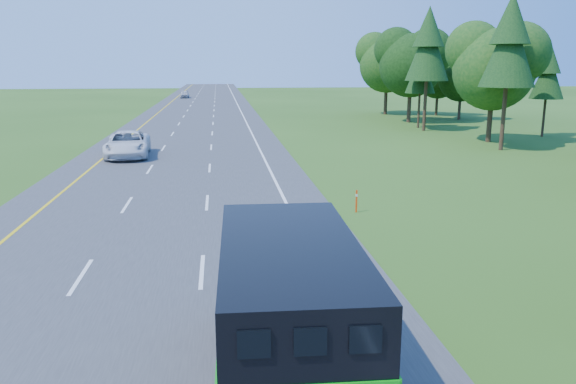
% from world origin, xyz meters
% --- Properties ---
extents(road, '(15.00, 260.00, 0.04)m').
position_xyz_m(road, '(0.00, 50.00, 0.02)').
color(road, '#38383A').
rests_on(road, ground).
extents(lane_markings, '(11.15, 260.00, 0.01)m').
position_xyz_m(lane_markings, '(0.00, 50.00, 0.04)').
color(lane_markings, yellow).
rests_on(lane_markings, road).
extents(tree_wall_right, '(16.00, 100.00, 12.00)m').
position_xyz_m(tree_wall_right, '(26.00, 30.00, 6.00)').
color(tree_wall_right, '#103B11').
rests_on(tree_wall_right, ground).
extents(horse_truck, '(2.60, 7.65, 3.35)m').
position_xyz_m(horse_truck, '(3.66, 3.95, 1.83)').
color(horse_truck, black).
rests_on(horse_truck, road).
extents(white_suv, '(3.35, 6.47, 1.74)m').
position_xyz_m(white_suv, '(-3.90, 34.24, 0.91)').
color(white_suv, silver).
rests_on(white_suv, road).
extents(far_car, '(1.70, 4.12, 1.40)m').
position_xyz_m(far_car, '(-3.90, 104.19, 0.74)').
color(far_car, '#B5B5BC').
rests_on(far_car, road).
extents(delineator, '(0.08, 0.05, 1.00)m').
position_xyz_m(delineator, '(8.38, 17.55, 0.54)').
color(delineator, '#FF3F0D').
rests_on(delineator, ground).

